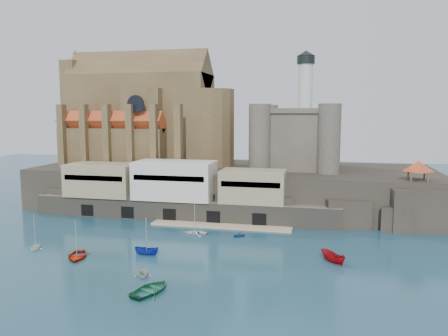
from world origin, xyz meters
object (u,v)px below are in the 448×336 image
boat_2 (147,254)px  pavilion (418,168)px  boat_1 (143,276)px  castle_keep (296,135)px  church (147,119)px  boat_0 (77,258)px

boat_2 → pavilion: bearing=-57.8°
pavilion → boat_1: 60.20m
castle_keep → boat_2: 52.35m
church → boat_1: (21.27, -53.93, -22.13)m
castle_keep → boat_1: (-18.93, -53.15, -18.31)m
church → boat_2: bearing=-68.0°
boat_0 → pavilion: bearing=8.7°
boat_2 → church: bearing=23.5°
boat_0 → boat_1: bearing=-41.1°
boat_0 → church: bearing=78.1°
pavilion → boat_2: (-48.15, -28.64, -12.73)m
boat_1 → boat_2: bearing=86.7°
church → boat_0: church is taller
boat_0 → boat_1: size_ratio=1.72×
pavilion → boat_1: bearing=-139.7°
church → boat_0: size_ratio=7.95×
pavilion → boat_2: bearing=-149.3°
castle_keep → boat_0: bearing=-124.5°
boat_1 → boat_2: 9.99m
pavilion → boat_0: bearing=-150.8°
castle_keep → boat_1: 59.32m
church → boat_1: bearing=-68.5°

